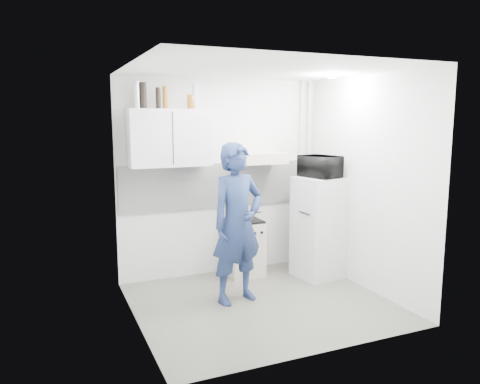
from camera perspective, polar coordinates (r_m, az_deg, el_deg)
name	(u,v)px	position (r m, az deg, el deg)	size (l,w,h in m)	color
floor	(261,303)	(5.49, 2.61, -13.38)	(2.80, 2.80, 0.00)	#5F5E54
ceiling	(263,69)	(5.10, 2.82, 14.75)	(2.80, 2.80, 0.00)	white
wall_back	(221,178)	(6.27, -2.28, 1.76)	(2.80, 2.80, 0.00)	silver
wall_left	(134,199)	(4.70, -12.83, -0.86)	(2.60, 2.60, 0.00)	silver
wall_right	(366,184)	(5.88, 15.09, 0.98)	(2.60, 2.60, 0.00)	silver
person	(237,223)	(5.29, -0.33, -3.85)	(0.66, 0.44, 1.82)	navy
stove	(244,248)	(6.32, 0.48, -6.86)	(0.45, 0.45, 0.73)	beige
fridge	(319,227)	(6.26, 9.57, -4.28)	(0.55, 0.55, 1.33)	white
stove_top	(244,221)	(6.22, 0.48, -3.51)	(0.44, 0.44, 0.03)	black
saucepan	(246,216)	(6.22, 0.78, -2.90)	(0.19, 0.19, 0.11)	silver
microwave	(320,167)	(6.13, 9.77, 3.08)	(0.34, 0.51, 0.28)	black
bottle_a	(137,95)	(5.75, -12.49, 11.48)	(0.07, 0.07, 0.32)	silver
bottle_b	(143,95)	(5.77, -11.71, 11.45)	(0.08, 0.08, 0.31)	black
bottle_c	(158,98)	(5.81, -9.94, 11.20)	(0.06, 0.06, 0.25)	black
bottle_d	(165,98)	(5.83, -9.12, 11.30)	(0.06, 0.06, 0.27)	brown
canister_b	(191,102)	(5.91, -6.00, 10.87)	(0.09, 0.09, 0.17)	brown
bottle_e	(195,96)	(5.93, -5.47, 11.53)	(0.08, 0.08, 0.31)	#B2B7BC
upper_cabinet	(169,138)	(5.83, -8.63, 6.55)	(1.00, 0.35, 0.70)	white
range_hood	(260,158)	(6.19, 2.44, 4.18)	(0.60, 0.50, 0.14)	beige
backsplash	(222,185)	(6.27, -2.22, 0.84)	(2.74, 0.03, 0.60)	white
pipe_a	(308,174)	(6.77, 8.30, 2.20)	(0.05, 0.05, 2.60)	beige
pipe_b	(301,174)	(6.71, 7.43, 2.16)	(0.04, 0.04, 2.60)	beige
ceiling_spot_fixture	(332,77)	(5.77, 11.14, 13.62)	(0.10, 0.10, 0.02)	white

